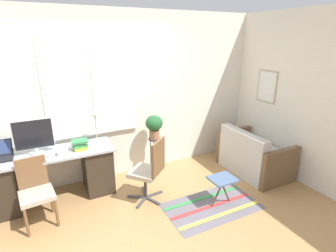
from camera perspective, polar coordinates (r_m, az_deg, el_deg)
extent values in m
plane|color=tan|center=(4.18, -12.26, -14.69)|extent=(14.00, 14.00, 0.00)
cube|color=white|center=(4.27, -15.85, 5.53)|extent=(9.00, 0.06, 2.70)
cube|color=white|center=(4.14, -21.35, 7.83)|extent=(0.66, 0.02, 1.53)
cube|color=white|center=(4.13, -21.33, 7.81)|extent=(0.59, 0.01, 1.46)
cube|color=white|center=(4.26, -11.84, 8.98)|extent=(0.66, 0.02, 1.53)
cube|color=white|center=(4.25, -11.81, 8.96)|extent=(0.59, 0.01, 1.46)
cube|color=white|center=(4.37, -15.64, -1.26)|extent=(1.41, 0.11, 0.04)
cube|color=white|center=(5.12, 20.39, 7.19)|extent=(0.06, 9.00, 2.70)
cube|color=tan|center=(5.03, 20.76, 8.03)|extent=(0.02, 0.42, 0.57)
cube|color=white|center=(5.03, 20.70, 8.02)|extent=(0.01, 0.37, 0.52)
cube|color=#9EA3A8|center=(4.03, -24.44, -5.59)|extent=(1.76, 0.59, 0.03)
cube|color=#33281E|center=(4.24, -32.50, -11.40)|extent=(0.40, 0.51, 0.71)
cube|color=#33281E|center=(4.24, -15.09, -8.87)|extent=(0.40, 0.51, 0.71)
cylinder|color=silver|center=(4.09, -26.69, -5.19)|extent=(0.18, 0.18, 0.02)
cylinder|color=silver|center=(4.08, -26.77, -4.67)|extent=(0.05, 0.05, 0.07)
cube|color=silver|center=(4.01, -27.25, -1.61)|extent=(0.51, 0.02, 0.42)
cube|color=black|center=(3.99, -27.25, -1.67)|extent=(0.48, 0.01, 0.40)
cube|color=silver|center=(3.90, -26.33, -6.29)|extent=(0.33, 0.12, 0.02)
ellipsoid|color=slate|center=(3.91, -23.03, -5.60)|extent=(0.04, 0.07, 0.03)
cylinder|color=#BCB299|center=(4.16, -15.07, -3.42)|extent=(0.11, 0.11, 0.01)
cylinder|color=#BCB299|center=(4.09, -15.32, -0.67)|extent=(0.02, 0.02, 0.41)
ellipsoid|color=#BCB299|center=(4.02, -15.59, 2.35)|extent=(0.09, 0.09, 0.06)
cube|color=yellow|center=(3.99, -18.62, -4.53)|extent=(0.18, 0.17, 0.04)
cube|color=green|center=(3.98, -18.68, -3.96)|extent=(0.21, 0.18, 0.04)
cube|color=white|center=(3.97, -18.80, -3.43)|extent=(0.22, 0.13, 0.04)
cube|color=green|center=(3.94, -18.68, -3.11)|extent=(0.23, 0.18, 0.02)
cylinder|color=brown|center=(3.69, -28.45, -17.92)|extent=(0.04, 0.04, 0.41)
cylinder|color=brown|center=(3.71, -23.09, -16.88)|extent=(0.04, 0.04, 0.41)
cylinder|color=brown|center=(3.97, -28.97, -15.24)|extent=(0.04, 0.04, 0.41)
cylinder|color=brown|center=(3.99, -24.05, -14.30)|extent=(0.04, 0.04, 0.41)
cube|color=#B2A893|center=(3.73, -26.61, -13.38)|extent=(0.43, 0.42, 0.06)
cube|color=brown|center=(3.80, -27.53, -8.93)|extent=(0.36, 0.07, 0.41)
cube|color=#47474C|center=(3.96, -5.79, -16.20)|extent=(0.23, 0.21, 0.03)
cube|color=#47474C|center=(3.98, -3.36, -15.92)|extent=(0.14, 0.27, 0.03)
cube|color=#47474C|center=(4.11, -3.06, -14.62)|extent=(0.28, 0.06, 0.03)
cube|color=#47474C|center=(4.17, -5.17, -14.12)|extent=(0.10, 0.28, 0.03)
cube|color=#47474C|center=(4.08, -6.86, -15.04)|extent=(0.26, 0.17, 0.03)
cylinder|color=#333338|center=(3.95, -4.93, -12.73)|extent=(0.04, 0.04, 0.38)
cube|color=#B2A893|center=(3.84, -5.02, -9.96)|extent=(0.57, 0.57, 0.06)
cube|color=brown|center=(3.63, -2.14, -6.82)|extent=(0.31, 0.28, 0.49)
cube|color=beige|center=(4.91, 18.18, -7.01)|extent=(0.74, 1.02, 0.44)
cube|color=beige|center=(4.56, 16.05, -3.37)|extent=(0.16, 1.02, 0.35)
cube|color=brown|center=(4.54, 23.17, -8.46)|extent=(0.74, 0.09, 0.63)
cube|color=brown|center=(5.23, 14.10, -3.82)|extent=(0.74, 0.09, 0.63)
cylinder|color=#333338|center=(4.46, -2.99, -2.84)|extent=(0.20, 0.20, 0.02)
cylinder|color=#333338|center=(4.62, -1.93, -6.40)|extent=(0.01, 0.01, 0.63)
cylinder|color=#333338|center=(4.63, -3.79, -6.34)|extent=(0.01, 0.01, 0.63)
cylinder|color=#333338|center=(4.51, -3.04, -7.07)|extent=(0.01, 0.01, 0.63)
cylinder|color=#9E6B4C|center=(4.43, -3.01, -1.80)|extent=(0.17, 0.17, 0.15)
ellipsoid|color=#235B2D|center=(4.36, -3.05, 0.64)|extent=(0.29, 0.29, 0.26)
cube|color=slate|center=(3.94, 9.50, -16.81)|extent=(1.33, 0.76, 0.01)
cube|color=#DBCC4C|center=(3.80, 11.52, -18.38)|extent=(1.31, 0.06, 0.00)
cube|color=#C63838|center=(3.93, 9.51, -16.76)|extent=(1.31, 0.06, 0.00)
cube|color=#388E4C|center=(4.08, 7.66, -15.23)|extent=(1.31, 0.06, 0.00)
cube|color=slate|center=(3.79, 11.76, -11.20)|extent=(0.36, 0.30, 0.02)
cylinder|color=#4C3D2D|center=(3.86, 10.79, -14.16)|extent=(0.21, 0.02, 0.41)
cylinder|color=#4C3D2D|center=(3.93, 12.30, -13.64)|extent=(0.21, 0.02, 0.41)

